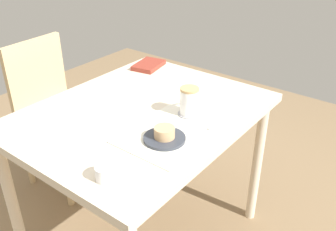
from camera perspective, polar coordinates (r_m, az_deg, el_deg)
dining_table at (r=1.66m, az=-4.03°, el=-1.86°), size 1.06×0.84×0.76m
wooden_chair at (r=2.32m, az=-16.90°, el=1.29°), size 0.44×0.44×0.88m
placemat at (r=1.47m, az=1.23°, el=-2.09°), size 0.47×0.30×0.00m
pastry_plate at (r=1.40m, az=-0.54°, el=-3.50°), size 0.16×0.16×0.01m
pastry at (r=1.39m, az=-0.55°, el=-2.58°), size 0.08×0.08×0.04m
coffee_coaster at (r=1.58m, az=3.19°, el=0.27°), size 0.09×0.09×0.00m
coffee_mug at (r=1.55m, az=3.30°, el=2.28°), size 0.11×0.08×0.12m
teaspoon at (r=1.52m, az=7.48°, el=-1.13°), size 0.13×0.01×0.01m
sugar_bowl at (r=1.22m, az=-9.43°, el=-8.60°), size 0.07×0.07×0.05m
small_book at (r=2.07m, az=-2.98°, el=7.67°), size 0.20×0.16×0.02m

